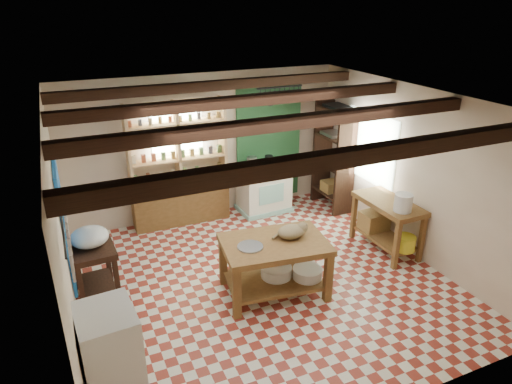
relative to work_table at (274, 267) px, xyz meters
name	(u,v)px	position (x,y,z in m)	size (l,w,h in m)	color
floor	(262,281)	(-0.04, 0.29, -0.40)	(5.00, 5.00, 0.02)	maroon
ceiling	(264,101)	(-0.04, 0.29, 2.21)	(5.00, 5.00, 0.02)	#454449
wall_back	(205,147)	(-0.04, 2.79, 0.91)	(5.00, 0.04, 2.60)	beige
wall_front	(383,305)	(-0.04, -2.21, 0.91)	(5.00, 0.04, 2.60)	beige
wall_left	(62,235)	(-2.54, 0.29, 0.91)	(0.04, 5.00, 2.60)	beige
wall_right	(411,172)	(2.46, 0.29, 0.91)	(0.04, 5.00, 2.60)	beige
ceiling_beams	(264,111)	(-0.04, 0.29, 2.09)	(5.00, 3.80, 0.15)	black
blue_wall_patch	(64,218)	(-2.51, 1.19, 0.71)	(0.04, 1.40, 1.60)	#185EB4
green_wall_patch	(269,142)	(1.21, 2.76, 0.86)	(1.30, 0.04, 2.30)	#205028
window_back	(176,128)	(-0.54, 2.77, 1.31)	(0.90, 0.02, 0.80)	beige
window_right	(371,148)	(2.44, 1.29, 1.01)	(0.02, 1.30, 1.20)	beige
utensil_rail	(66,245)	(-2.48, -0.91, 1.39)	(0.06, 0.90, 0.28)	black
pot_rack	(280,96)	(1.21, 2.34, 1.79)	(0.86, 0.12, 0.36)	black
shelving_unit	(179,165)	(-0.59, 2.60, 0.71)	(1.70, 0.34, 2.20)	#D7AE7C
tall_rack	(333,157)	(2.24, 2.09, 0.61)	(0.40, 0.86, 2.00)	black
work_table	(274,267)	(0.00, 0.00, 0.00)	(1.39, 0.92, 0.79)	brown
stove	(264,188)	(0.97, 2.44, 0.06)	(0.92, 0.62, 0.90)	white
prep_table	(95,271)	(-2.24, 0.86, 0.01)	(0.54, 0.79, 0.80)	black
white_cabinet	(110,353)	(-2.26, -0.90, 0.10)	(0.55, 0.66, 0.99)	silver
right_counter	(386,226)	(2.14, 0.33, 0.03)	(0.59, 1.18, 0.84)	brown
cat	(291,232)	(0.25, 0.02, 0.48)	(0.38, 0.29, 0.17)	#978058
steel_tray	(250,247)	(-0.35, 0.00, 0.40)	(0.34, 0.34, 0.02)	#9B9AA1
basin_large	(276,271)	(0.06, 0.04, -0.11)	(0.43, 0.43, 0.15)	silver
basin_small	(307,273)	(0.43, -0.16, -0.11)	(0.41, 0.41, 0.14)	silver
kettle_left	(252,163)	(0.72, 2.43, 0.61)	(0.18, 0.18, 0.21)	#9B9AA1
kettle_right	(269,160)	(1.07, 2.45, 0.60)	(0.15, 0.15, 0.19)	black
enamel_bowl	(90,237)	(-2.24, 0.86, 0.53)	(0.49, 0.49, 0.24)	silver
white_bucket	(403,203)	(2.10, -0.02, 0.58)	(0.27, 0.27, 0.27)	silver
wicker_basket	(374,220)	(2.14, 0.63, -0.02)	(0.43, 0.34, 0.30)	olive
yellow_tub	(405,243)	(2.15, -0.12, -0.06)	(0.31, 0.31, 0.23)	gold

